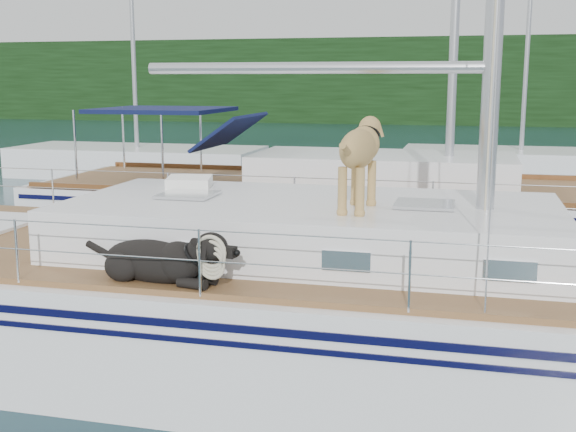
# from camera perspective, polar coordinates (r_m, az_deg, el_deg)

# --- Properties ---
(ground) EXTENTS (120.00, 120.00, 0.00)m
(ground) POSITION_cam_1_polar(r_m,az_deg,el_deg) (8.40, -3.71, -10.88)
(ground) COLOR black
(ground) RESTS_ON ground
(tree_line) EXTENTS (90.00, 3.00, 6.00)m
(tree_line) POSITION_cam_1_polar(r_m,az_deg,el_deg) (52.49, 11.64, 10.40)
(tree_line) COLOR black
(tree_line) RESTS_ON ground
(shore_bank) EXTENTS (92.00, 1.00, 1.20)m
(shore_bank) POSITION_cam_1_polar(r_m,az_deg,el_deg) (53.74, 11.60, 7.84)
(shore_bank) COLOR #595147
(shore_bank) RESTS_ON ground
(main_sailboat) EXTENTS (12.00, 3.80, 14.01)m
(main_sailboat) POSITION_cam_1_polar(r_m,az_deg,el_deg) (8.14, -3.13, -6.53)
(main_sailboat) COLOR white
(main_sailboat) RESTS_ON ground
(neighbor_sailboat) EXTENTS (11.00, 3.50, 13.30)m
(neighbor_sailboat) POSITION_cam_1_polar(r_m,az_deg,el_deg) (13.91, 2.99, 0.50)
(neighbor_sailboat) COLOR white
(neighbor_sailboat) RESTS_ON ground
(bg_boat_west) EXTENTS (8.00, 3.00, 11.65)m
(bg_boat_west) POSITION_cam_1_polar(r_m,az_deg,el_deg) (23.97, -11.79, 4.16)
(bg_boat_west) COLOR white
(bg_boat_west) RESTS_ON ground
(bg_boat_center) EXTENTS (7.20, 3.00, 11.65)m
(bg_boat_center) POSITION_cam_1_polar(r_m,az_deg,el_deg) (23.63, 17.88, 3.78)
(bg_boat_center) COLOR white
(bg_boat_center) RESTS_ON ground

